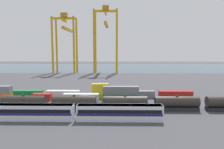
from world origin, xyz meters
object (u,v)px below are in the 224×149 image
shipping_container_8 (63,94)px  shipping_container_11 (138,94)px  gantry_crane_central (106,33)px  passenger_train (75,112)px  shipping_container_2 (42,97)px  freight_tank_row (125,103)px  shipping_container_7 (26,94)px  gantry_crane_west (66,36)px

shipping_container_8 → shipping_container_11: bearing=0.0°
shipping_container_11 → gantry_crane_central: bearing=100.2°
passenger_train → shipping_container_2: bearing=128.2°
freight_tank_row → shipping_container_2: size_ratio=11.89×
freight_tank_row → shipping_container_2: freight_tank_row is taller
shipping_container_7 → shipping_container_11: same height
passenger_train → shipping_container_2: 24.74m
freight_tank_row → gantry_crane_west: bearing=111.8°
gantry_crane_central → shipping_container_8: bearing=-97.6°
passenger_train → shipping_container_11: 30.83m
passenger_train → gantry_crane_central: 116.09m
shipping_container_7 → shipping_container_8: bearing=0.0°
freight_tank_row → shipping_container_2: (-28.07, 10.56, -0.86)m
shipping_container_7 → shipping_container_11: (41.18, 0.00, 0.00)m
shipping_container_8 → gantry_crane_central: (11.65, 87.59, 29.23)m
gantry_crane_west → passenger_train: bearing=-75.6°
shipping_container_8 → shipping_container_11: (27.45, 0.00, 0.00)m
shipping_container_7 → shipping_container_8: (13.73, 0.00, 0.00)m
shipping_container_2 → shipping_container_11: 33.83m
shipping_container_2 → gantry_crane_west: 98.48m
shipping_container_7 → shipping_container_11: 41.18m
passenger_train → gantry_crane_central: bearing=88.8°
shipping_container_2 → freight_tank_row: bearing=-20.6°
passenger_train → gantry_crane_west: (-28.99, 113.25, 25.72)m
shipping_container_2 → shipping_container_7: 9.57m
shipping_container_2 → gantry_crane_west: gantry_crane_west is taller
shipping_container_7 → gantry_crane_central: (25.37, 87.59, 29.23)m
shipping_container_7 → shipping_container_2: bearing=-35.3°
passenger_train → shipping_container_8: passenger_train is taller
shipping_container_7 → shipping_container_11: size_ratio=1.00×
shipping_container_11 → gantry_crane_west: 103.52m
passenger_train → shipping_container_7: (-23.11, 24.96, -0.84)m
passenger_train → shipping_container_2: (-15.30, 19.42, -0.84)m
passenger_train → shipping_container_11: bearing=54.1°
shipping_container_8 → gantry_crane_central: 93.07m
shipping_container_2 → shipping_container_7: same height
gantry_crane_central → shipping_container_11: bearing=-79.8°
shipping_container_7 → gantry_crane_west: 92.39m
passenger_train → freight_tank_row: (12.78, 8.86, 0.02)m
shipping_container_8 → gantry_crane_west: size_ratio=0.27×
shipping_container_7 → gantry_crane_west: bearing=93.8°
shipping_container_11 → gantry_crane_west: (-47.07, 88.29, 26.57)m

